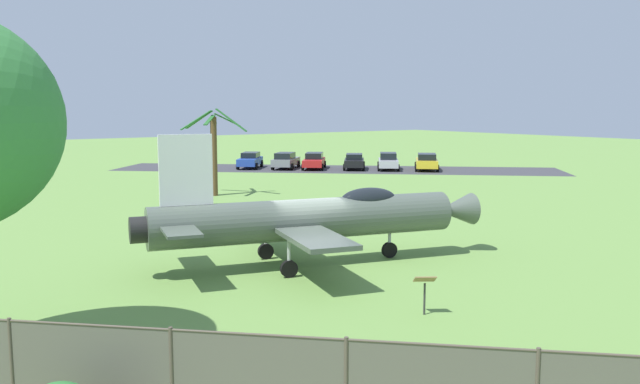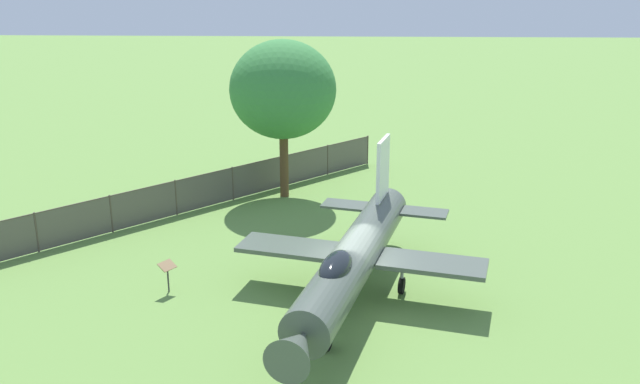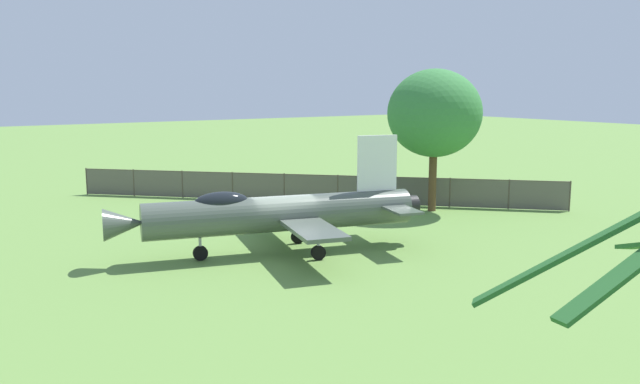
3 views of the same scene
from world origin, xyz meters
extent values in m
plane|color=#668E42|center=(0.00, 0.00, 0.00)|extent=(200.00, 200.00, 0.00)
cylinder|color=#4C564C|center=(0.00, 0.00, 1.71)|extent=(11.35, 4.29, 1.49)
cone|color=#4C564C|center=(-6.07, 1.57, 1.71)|extent=(1.87, 1.63, 1.27)
cylinder|color=black|center=(5.73, -1.48, 1.71)|extent=(0.81, 1.02, 0.90)
ellipsoid|color=black|center=(-2.41, 0.63, 2.35)|extent=(2.36, 1.42, 0.84)
cube|color=white|center=(4.17, -1.08, 3.66)|extent=(1.78, 0.59, 2.41)
cube|color=#4C564C|center=(-0.10, -2.64, 1.52)|extent=(2.56, 3.96, 0.16)
cube|color=#4C564C|center=(1.19, 2.35, 1.52)|extent=(2.56, 3.96, 0.16)
cube|color=#4C564C|center=(4.20, -2.79, 1.86)|extent=(1.52, 2.02, 0.10)
cube|color=#4C564C|center=(5.02, 0.40, 1.86)|extent=(1.52, 2.02, 0.10)
cylinder|color=#A5A8AD|center=(-3.29, 0.85, 0.93)|extent=(0.12, 0.12, 1.26)
cylinder|color=black|center=(-3.29, 0.85, 0.30)|extent=(0.63, 0.32, 0.60)
cylinder|color=#A5A8AD|center=(0.73, -1.69, 0.93)|extent=(0.12, 0.12, 1.26)
cylinder|color=black|center=(0.73, -1.69, 0.30)|extent=(0.63, 0.32, 0.60)
cylinder|color=#A5A8AD|center=(1.46, 1.12, 0.93)|extent=(0.12, 0.12, 1.26)
cylinder|color=black|center=(1.46, 1.12, 0.30)|extent=(0.63, 0.32, 0.60)
cylinder|color=brown|center=(11.77, 3.51, 2.03)|extent=(0.44, 0.44, 4.06)
ellipsoid|color=#387F3D|center=(11.77, 3.51, 5.48)|extent=(5.16, 5.23, 4.84)
cylinder|color=#4C4238|center=(18.08, -0.87, 0.86)|extent=(0.08, 0.08, 1.73)
cylinder|color=#4C4238|center=(15.72, 1.43, 0.86)|extent=(0.08, 0.08, 1.73)
cylinder|color=#4C4238|center=(13.37, 3.73, 0.86)|extent=(0.08, 0.08, 1.73)
cylinder|color=#4C4238|center=(11.01, 6.04, 0.86)|extent=(0.08, 0.08, 1.73)
cylinder|color=#4C4238|center=(8.65, 8.34, 0.86)|extent=(0.08, 0.08, 1.73)
cylinder|color=#4C4238|center=(6.30, 10.64, 0.86)|extent=(0.08, 0.08, 1.73)
cylinder|color=#4C4238|center=(3.94, 12.95, 0.86)|extent=(0.08, 0.08, 1.73)
cylinder|color=#4C4238|center=(7.47, 9.49, 1.68)|extent=(21.25, 20.76, 0.05)
cube|color=#59544C|center=(7.47, 9.49, 0.86)|extent=(21.23, 20.74, 1.66)
ellipsoid|color=#2D7033|center=(10.66, 8.20, 0.53)|extent=(1.24, 1.41, 1.05)
cylinder|color=#333333|center=(0.51, 6.69, 0.45)|extent=(0.06, 0.06, 0.90)
cube|color=olive|center=(0.51, 6.69, 1.02)|extent=(0.72, 0.66, 0.25)
camera|label=1|loc=(13.13, 19.54, 5.80)|focal=36.77mm
camera|label=2|loc=(-22.07, 0.30, 11.11)|focal=39.13mm
camera|label=3|loc=(-13.06, -22.85, 6.97)|focal=36.14mm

